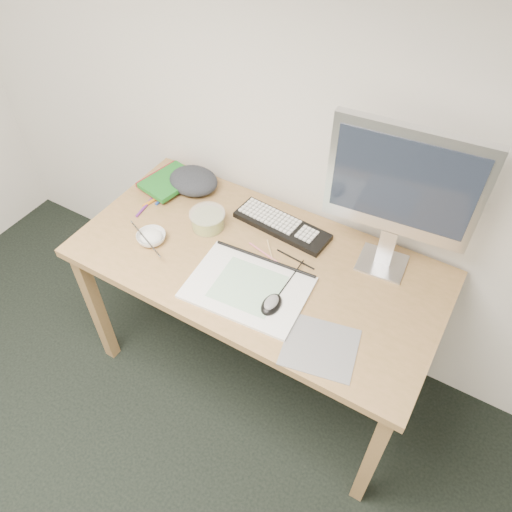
% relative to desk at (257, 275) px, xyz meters
% --- Properties ---
extents(desk, '(1.40, 0.70, 0.75)m').
position_rel_desk_xyz_m(desk, '(0.00, 0.00, 0.00)').
color(desk, '#A77A4C').
rests_on(desk, ground).
extents(mousepad, '(0.27, 0.26, 0.00)m').
position_rel_desk_xyz_m(mousepad, '(0.37, -0.22, 0.08)').
color(mousepad, slate).
rests_on(mousepad, desk).
extents(sketchpad, '(0.44, 0.33, 0.01)m').
position_rel_desk_xyz_m(sketchpad, '(0.04, -0.13, 0.09)').
color(sketchpad, white).
rests_on(sketchpad, desk).
extents(keyboard, '(0.41, 0.16, 0.02)m').
position_rel_desk_xyz_m(keyboard, '(-0.01, 0.21, 0.09)').
color(keyboard, black).
rests_on(keyboard, desk).
extents(monitor, '(0.50, 0.17, 0.58)m').
position_rel_desk_xyz_m(monitor, '(0.41, 0.23, 0.45)').
color(monitor, silver).
rests_on(monitor, desk).
extents(mouse, '(0.07, 0.10, 0.03)m').
position_rel_desk_xyz_m(mouse, '(0.16, -0.17, 0.11)').
color(mouse, black).
rests_on(mouse, sketchpad).
extents(rice_bowl, '(0.14, 0.14, 0.04)m').
position_rel_desk_xyz_m(rice_bowl, '(-0.41, -0.12, 0.10)').
color(rice_bowl, silver).
rests_on(rice_bowl, desk).
extents(chopsticks, '(0.22, 0.11, 0.02)m').
position_rel_desk_xyz_m(chopsticks, '(-0.41, -0.15, 0.12)').
color(chopsticks, silver).
rests_on(chopsticks, rice_bowl).
extents(fruit_tub, '(0.18, 0.18, 0.07)m').
position_rel_desk_xyz_m(fruit_tub, '(-0.27, 0.06, 0.12)').
color(fruit_tub, '#E5E351').
rests_on(fruit_tub, desk).
extents(book_red, '(0.21, 0.25, 0.02)m').
position_rel_desk_xyz_m(book_red, '(-0.57, 0.20, 0.09)').
color(book_red, maroon).
rests_on(book_red, desk).
extents(book_green, '(0.20, 0.25, 0.02)m').
position_rel_desk_xyz_m(book_green, '(-0.55, 0.18, 0.11)').
color(book_green, '#1B6D21').
rests_on(book_green, book_red).
extents(cloth_lump, '(0.22, 0.19, 0.08)m').
position_rel_desk_xyz_m(cloth_lump, '(-0.46, 0.23, 0.12)').
color(cloth_lump, '#282A30').
rests_on(cloth_lump, desk).
extents(pencil_pink, '(0.17, 0.05, 0.01)m').
position_rel_desk_xyz_m(pencil_pink, '(0.01, 0.04, 0.09)').
color(pencil_pink, '#DD6E83').
rests_on(pencil_pink, desk).
extents(pencil_tan, '(0.12, 0.14, 0.01)m').
position_rel_desk_xyz_m(pencil_tan, '(0.04, 0.05, 0.09)').
color(pencil_tan, tan).
rests_on(pencil_tan, desk).
extents(pencil_black, '(0.17, 0.02, 0.01)m').
position_rel_desk_xyz_m(pencil_black, '(0.12, 0.08, 0.09)').
color(pencil_black, black).
rests_on(pencil_black, desk).
extents(marker_blue, '(0.02, 0.13, 0.01)m').
position_rel_desk_xyz_m(marker_blue, '(-0.52, 0.12, 0.09)').
color(marker_blue, '#1D45A0').
rests_on(marker_blue, desk).
extents(marker_orange, '(0.04, 0.14, 0.01)m').
position_rel_desk_xyz_m(marker_orange, '(-0.55, 0.09, 0.09)').
color(marker_orange, orange).
rests_on(marker_orange, desk).
extents(marker_purple, '(0.03, 0.12, 0.01)m').
position_rel_desk_xyz_m(marker_purple, '(-0.56, 0.02, 0.09)').
color(marker_purple, '#61227F').
rests_on(marker_purple, desk).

